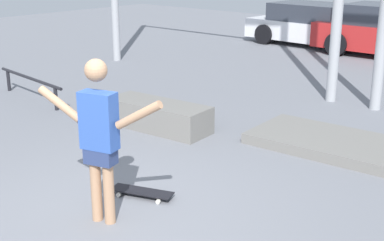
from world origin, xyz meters
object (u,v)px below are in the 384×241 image
Objects in this scene: skateboarder at (99,133)px; grind_rail at (30,82)px; grind_box at (158,116)px; parked_car_white at (314,25)px; skateboard at (142,192)px; manual_pad at (370,151)px.

skateboarder reaches higher than grind_rail.
parked_car_white is (-2.12, 9.13, 0.40)m from grind_box.
parked_car_white is at bearing 103.04° from grind_box.
parked_car_white is at bearing 92.30° from skateboarder.
skateboarder reaches higher than skateboard.
grind_box is (-1.78, 2.68, -0.79)m from skateboarder.
manual_pad is (1.41, 3.74, -0.94)m from skateboarder.
grind_rail is at bearing 138.73° from skateboarder.
grind_box reaches higher than skateboard.
manual_pad reaches higher than skateboard.
skateboarder is 2.28× the size of skateboard.
skateboard is at bearing -68.59° from parked_car_white.
skateboard is 11.75m from parked_car_white.
grind_rail is (-4.94, 2.34, -0.65)m from skateboarder.
grind_rail is at bearing -93.65° from parked_car_white.
grind_rail is (-6.35, -1.41, 0.29)m from manual_pad.
grind_box is 0.43× the size of parked_car_white.
grind_box is 0.51× the size of manual_pad.
grind_rail is 9.53m from parked_car_white.
skateboarder reaches higher than grind_box.
manual_pad is at bearing 12.47° from grind_rail.
grind_rail is (-3.16, -0.34, 0.14)m from grind_box.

